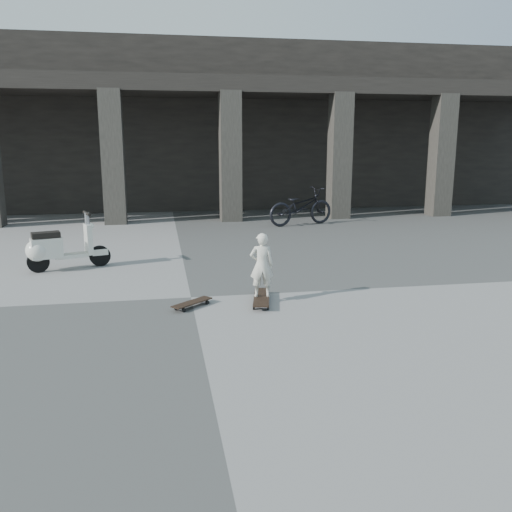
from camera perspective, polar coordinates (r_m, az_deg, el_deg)
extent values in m
plane|color=#474745|center=(8.94, -6.86, -4.35)|extent=(90.00, 90.00, 0.00)
cube|color=black|center=(22.57, -9.24, 13.16)|extent=(28.00, 6.00, 6.00)
cube|color=black|center=(18.25, -9.09, 17.24)|extent=(28.00, 2.80, 0.50)
cube|color=#2B2924|center=(17.13, -14.83, 9.97)|extent=(0.65, 0.65, 4.00)
cube|color=#2B2924|center=(17.22, -2.71, 10.36)|extent=(0.65, 0.65, 4.00)
cube|color=#2B2924|center=(18.03, 8.80, 10.31)|extent=(0.65, 0.65, 4.00)
cube|color=#2B2924|center=(19.48, 18.94, 9.93)|extent=(0.65, 0.65, 4.00)
cube|color=black|center=(8.57, 0.59, -4.34)|extent=(0.45, 1.06, 0.02)
cube|color=#B2B2B7|center=(8.93, 0.65, -3.95)|extent=(0.22, 0.10, 0.03)
cube|color=#B2B2B7|center=(8.24, 0.53, -5.34)|extent=(0.22, 0.10, 0.03)
cylinder|color=black|center=(8.94, -0.04, -4.01)|extent=(0.05, 0.08, 0.08)
cylinder|color=black|center=(8.93, 1.34, -4.02)|extent=(0.05, 0.08, 0.08)
cylinder|color=black|center=(8.24, -0.22, -5.40)|extent=(0.05, 0.08, 0.08)
cylinder|color=black|center=(8.24, 1.28, -5.42)|extent=(0.05, 0.08, 0.08)
cube|color=black|center=(8.40, -6.76, -4.87)|extent=(0.67, 0.62, 0.02)
cube|color=#B2B2B7|center=(8.58, -5.54, -4.73)|extent=(0.14, 0.15, 0.03)
cube|color=#B2B2B7|center=(8.25, -8.01, -5.50)|extent=(0.14, 0.15, 0.03)
cylinder|color=black|center=(8.64, -5.93, -4.68)|extent=(0.07, 0.06, 0.06)
cylinder|color=black|center=(8.53, -5.14, -4.89)|extent=(0.07, 0.06, 0.06)
cylinder|color=black|center=(8.31, -8.40, -5.45)|extent=(0.07, 0.06, 0.06)
cylinder|color=black|center=(8.19, -7.61, -5.68)|extent=(0.07, 0.06, 0.06)
imported|color=beige|center=(8.44, 0.60, -0.96)|extent=(0.39, 0.28, 1.02)
cylinder|color=black|center=(11.49, -16.10, 0.02)|extent=(0.43, 0.23, 0.42)
cylinder|color=black|center=(11.31, -21.95, -0.58)|extent=(0.43, 0.23, 0.42)
cube|color=silver|center=(11.38, -18.87, 0.04)|extent=(0.68, 0.45, 0.07)
cube|color=silver|center=(11.28, -21.17, 0.80)|extent=(0.65, 0.50, 0.39)
sphere|color=silver|center=(11.27, -22.04, 0.55)|extent=(0.44, 0.44, 0.44)
cube|color=black|center=(11.24, -21.27, 2.10)|extent=(0.58, 0.42, 0.10)
cube|color=silver|center=(11.38, -17.23, 1.70)|extent=(0.21, 0.37, 0.60)
cube|color=silver|center=(11.48, -16.13, 0.42)|extent=(0.34, 0.24, 0.12)
cylinder|color=#B2B2B7|center=(11.32, -17.35, 3.61)|extent=(0.12, 0.12, 0.31)
cylinder|color=black|center=(11.31, -17.39, 4.29)|extent=(0.22, 0.51, 0.06)
sphere|color=white|center=(11.35, -17.00, 3.02)|extent=(0.12, 0.12, 0.12)
imported|color=black|center=(16.44, 4.73, 5.22)|extent=(2.27, 1.34, 1.13)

